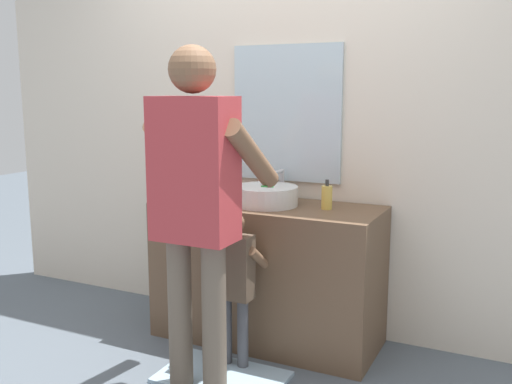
{
  "coord_description": "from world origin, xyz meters",
  "views": [
    {
      "loc": [
        1.35,
        -2.64,
        1.46
      ],
      "look_at": [
        0.0,
        0.15,
        0.91
      ],
      "focal_mm": 40.32,
      "sensor_mm": 36.0,
      "label": 1
    }
  ],
  "objects_px": {
    "toothbrush_cup": "(222,191)",
    "adult_parent": "(196,191)",
    "soap_bottle": "(327,197)",
    "child_toddler": "(235,276)"
  },
  "relations": [
    {
      "from": "soap_bottle",
      "to": "child_toddler",
      "type": "distance_m",
      "value": 0.67
    },
    {
      "from": "soap_bottle",
      "to": "adult_parent",
      "type": "distance_m",
      "value": 0.83
    },
    {
      "from": "toothbrush_cup",
      "to": "soap_bottle",
      "type": "relative_size",
      "value": 1.25
    },
    {
      "from": "soap_bottle",
      "to": "child_toddler",
      "type": "xyz_separation_m",
      "value": [
        -0.35,
        -0.43,
        -0.38
      ]
    },
    {
      "from": "toothbrush_cup",
      "to": "adult_parent",
      "type": "relative_size",
      "value": 0.12
    },
    {
      "from": "adult_parent",
      "to": "toothbrush_cup",
      "type": "bearing_deg",
      "value": 109.92
    },
    {
      "from": "soap_bottle",
      "to": "child_toddler",
      "type": "height_order",
      "value": "soap_bottle"
    },
    {
      "from": "toothbrush_cup",
      "to": "adult_parent",
      "type": "bearing_deg",
      "value": -70.08
    },
    {
      "from": "soap_bottle",
      "to": "child_toddler",
      "type": "bearing_deg",
      "value": -128.97
    },
    {
      "from": "toothbrush_cup",
      "to": "soap_bottle",
      "type": "xyz_separation_m",
      "value": [
        0.65,
        0.01,
        0.01
      ]
    }
  ]
}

